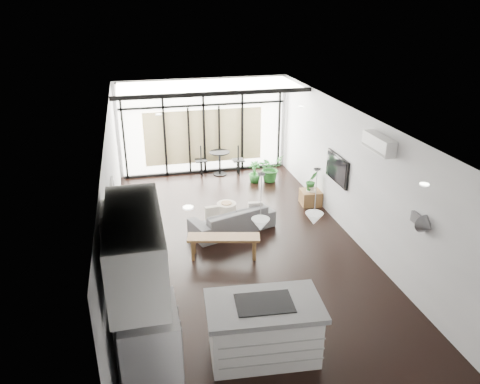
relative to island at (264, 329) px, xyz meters
name	(u,v)px	position (x,y,z in m)	size (l,w,h in m)	color
floor	(243,252)	(0.42, 2.98, -0.46)	(5.00, 10.00, 0.00)	black
ceiling	(244,122)	(0.42, 2.98, 2.34)	(5.00, 10.00, 0.00)	white
wall_left	(114,203)	(-2.08, 2.98, 0.94)	(0.02, 10.00, 2.80)	silver
wall_right	(359,180)	(2.92, 2.98, 0.94)	(0.02, 10.00, 2.80)	silver
wall_back	(203,126)	(0.42, 7.98, 0.94)	(5.00, 0.02, 2.80)	silver
wall_front	(359,376)	(0.42, -2.02, 0.94)	(5.00, 0.02, 2.80)	silver
glazing	(204,127)	(0.42, 7.86, 0.94)	(5.00, 0.20, 2.80)	black
skylight	(208,85)	(0.42, 6.98, 2.31)	(4.70, 1.90, 0.06)	white
neighbour_building	(204,137)	(0.42, 7.93, 0.64)	(3.50, 0.02, 1.60)	beige
island	(264,329)	(0.00, 0.00, 0.00)	(1.68, 1.00, 0.92)	silver
cooktop	(264,303)	(0.00, 0.00, 0.47)	(0.82, 0.55, 0.01)	black
fridge	(153,370)	(-1.64, -0.87, 0.40)	(0.67, 0.84, 1.73)	gray
appliance_column	(136,300)	(-1.77, -0.07, 0.86)	(0.68, 0.71, 2.64)	silver
upper_cabinets	(135,248)	(-1.70, -0.52, 1.89)	(0.62, 1.75, 0.86)	silver
pendant_left	(261,225)	(0.02, 0.33, 1.56)	(0.26, 0.26, 0.18)	white
pendant_right	(314,219)	(0.82, 0.33, 1.56)	(0.26, 0.26, 0.18)	white
sofa	(232,215)	(0.41, 4.00, -0.08)	(1.93, 0.56, 0.75)	#545356
console_bench	(224,247)	(-0.02, 2.90, -0.22)	(1.47, 0.37, 0.47)	brown
pouf	(227,210)	(0.41, 4.68, -0.27)	(0.47, 0.47, 0.37)	beige
crate	(311,197)	(2.67, 4.94, -0.27)	(0.49, 0.49, 0.37)	brown
plant_tall	(270,171)	(2.13, 6.73, -0.15)	(0.71, 0.79, 0.61)	#246926
plant_med	(254,177)	(1.66, 6.73, -0.29)	(0.34, 0.61, 0.34)	#246926
plant_crate	(311,187)	(2.67, 4.94, 0.03)	(0.29, 0.53, 0.24)	#246926
milk_can	(311,195)	(2.67, 4.92, -0.21)	(0.26, 0.26, 0.50)	beige
bistro_set	(220,164)	(0.81, 7.57, -0.13)	(1.39, 0.55, 0.67)	black
tv	(337,169)	(2.88, 3.98, 0.84)	(0.05, 1.10, 0.65)	black
ac_unit	(379,144)	(2.80, 2.18, 1.99)	(0.22, 0.90, 0.30)	white
framed_art	(114,206)	(-2.05, 2.48, 1.09)	(0.04, 0.70, 0.90)	black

